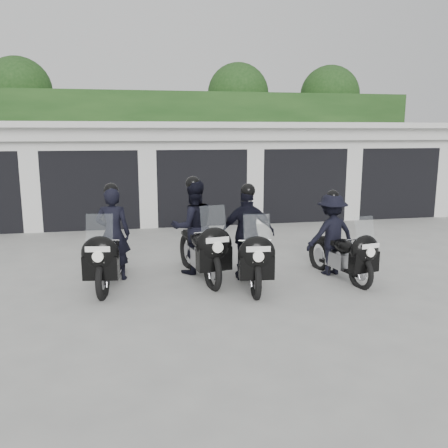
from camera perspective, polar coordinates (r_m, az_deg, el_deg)
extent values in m
plane|color=#A2A29C|center=(8.63, 3.07, -7.18)|extent=(80.00, 80.00, 0.00)
cube|color=silver|center=(16.61, -4.22, 6.54)|extent=(16.00, 6.00, 2.80)
cube|color=silver|center=(16.36, -4.21, 11.66)|extent=(16.40, 6.80, 0.16)
cube|color=silver|center=(13.34, -2.52, 10.84)|extent=(16.40, 0.12, 0.40)
cube|color=black|center=(13.81, -2.58, 0.29)|extent=(16.00, 0.06, 0.24)
cube|color=silver|center=(13.89, -22.13, 4.88)|extent=(0.50, 0.50, 2.80)
cube|color=black|center=(14.76, -15.37, 4.44)|extent=(2.60, 2.60, 2.20)
cube|color=silver|center=(13.62, -15.97, 9.80)|extent=(2.60, 0.50, 0.60)
cube|color=silver|center=(13.65, -9.20, 5.46)|extent=(0.50, 0.50, 2.80)
cube|color=black|center=(14.86, -3.33, 4.86)|extent=(2.60, 2.60, 2.20)
cube|color=silver|center=(13.74, -2.77, 10.21)|extent=(2.60, 0.50, 0.60)
cube|color=silver|center=(14.11, 3.53, 5.76)|extent=(0.50, 0.50, 2.80)
cube|color=black|center=(15.60, 8.06, 5.06)|extent=(2.60, 2.60, 2.20)
cube|color=silver|center=(14.53, 9.60, 10.12)|extent=(2.60, 0.50, 0.60)
cube|color=silver|center=(15.21, 14.96, 5.78)|extent=(0.50, 0.50, 2.80)
cube|color=black|center=(16.88, 18.08, 5.08)|extent=(2.60, 2.60, 2.20)
cube|color=silver|center=(15.90, 20.25, 9.67)|extent=(2.60, 0.50, 0.60)
cube|color=silver|center=(16.81, 24.53, 5.63)|extent=(0.50, 0.50, 2.80)
cube|color=#193A15|center=(20.54, -5.67, 9.47)|extent=(20.00, 2.00, 4.30)
sphere|color=#193A15|center=(22.44, -23.52, 14.51)|extent=(2.80, 2.80, 2.80)
cylinder|color=black|center=(22.40, -22.98, 7.50)|extent=(0.24, 0.24, 3.30)
sphere|color=#193A15|center=(22.57, 1.69, 15.37)|extent=(2.80, 2.80, 2.80)
cylinder|color=black|center=(22.53, 1.65, 8.38)|extent=(0.24, 0.24, 3.30)
sphere|color=#193A15|center=(23.99, 12.59, 14.86)|extent=(2.80, 2.80, 2.80)
cylinder|color=black|center=(23.95, 12.31, 8.29)|extent=(0.24, 0.24, 3.30)
torus|color=black|center=(8.09, -14.39, -6.51)|extent=(0.22, 0.72, 0.71)
torus|color=black|center=(9.42, -12.58, -3.94)|extent=(0.22, 0.72, 0.71)
cube|color=#A4A4A9|center=(8.75, -13.41, -4.66)|extent=(0.34, 0.57, 0.31)
cube|color=black|center=(8.78, -13.39, -5.68)|extent=(0.28, 1.27, 0.06)
ellipsoid|color=black|center=(8.51, -13.73, -2.80)|extent=(0.40, 0.61, 0.28)
cube|color=black|center=(8.91, -13.20, -2.04)|extent=(0.34, 0.57, 0.10)
ellipsoid|color=black|center=(7.90, -14.67, -3.49)|extent=(0.66, 0.42, 0.59)
cube|color=black|center=(7.95, -14.59, -5.06)|extent=(0.60, 0.30, 0.39)
cube|color=#B2BFC6|center=(7.84, -14.76, -0.66)|extent=(0.44, 0.18, 0.50)
cylinder|color=silver|center=(8.04, -14.43, -1.93)|extent=(0.55, 0.12, 0.03)
cube|color=white|center=(7.71, -14.98, -2.95)|extent=(0.39, 0.08, 0.09)
cube|color=white|center=(7.78, -14.87, -4.16)|extent=(0.18, 0.04, 0.10)
imported|color=black|center=(8.90, -13.21, -1.16)|extent=(0.68, 0.51, 1.72)
sphere|color=black|center=(8.77, -13.44, 3.98)|extent=(0.26, 0.26, 0.26)
torus|color=black|center=(8.28, -1.40, -5.65)|extent=(0.24, 0.76, 0.75)
torus|color=black|center=(9.63, -4.45, -3.29)|extent=(0.24, 0.76, 0.75)
cube|color=#A4A4A9|center=(8.95, -3.09, -3.91)|extent=(0.36, 0.60, 0.33)
cube|color=black|center=(8.97, -3.04, -4.95)|extent=(0.32, 1.32, 0.06)
ellipsoid|color=black|center=(8.70, -2.75, -1.97)|extent=(0.43, 0.64, 0.29)
cube|color=black|center=(9.11, -3.65, -1.26)|extent=(0.36, 0.60, 0.10)
ellipsoid|color=black|center=(8.08, -1.22, -2.54)|extent=(0.70, 0.45, 0.61)
cube|color=black|center=(8.14, -1.21, -4.15)|extent=(0.62, 0.33, 0.41)
cube|color=#B2BFC6|center=(8.02, -1.30, 0.36)|extent=(0.46, 0.20, 0.52)
cylinder|color=silver|center=(8.23, -1.72, -0.98)|extent=(0.57, 0.13, 0.03)
cube|color=white|center=(7.89, -0.78, -1.95)|extent=(0.41, 0.09, 0.09)
cube|color=white|center=(7.96, -0.85, -3.19)|extent=(0.18, 0.05, 0.10)
imported|color=black|center=(9.10, -3.70, -0.37)|extent=(0.98, 0.83, 1.80)
sphere|color=black|center=(8.97, -3.77, 4.91)|extent=(0.28, 0.28, 0.28)
torus|color=black|center=(7.88, 3.83, -6.66)|extent=(0.18, 0.72, 0.71)
torus|color=black|center=(9.21, 2.46, -4.02)|extent=(0.18, 0.72, 0.71)
cube|color=#A4A4A9|center=(8.55, 3.08, -4.76)|extent=(0.31, 0.56, 0.31)
cube|color=black|center=(8.57, 3.08, -5.80)|extent=(0.21, 1.27, 0.06)
ellipsoid|color=black|center=(8.30, 3.26, -2.88)|extent=(0.37, 0.59, 0.28)
cube|color=black|center=(8.70, 2.86, -2.09)|extent=(0.31, 0.56, 0.10)
ellipsoid|color=black|center=(7.68, 3.96, -3.58)|extent=(0.64, 0.38, 0.58)
cube|color=black|center=(7.74, 3.94, -5.19)|extent=(0.58, 0.27, 0.39)
cube|color=#B2BFC6|center=(7.62, 3.96, -0.69)|extent=(0.44, 0.16, 0.50)
cylinder|color=silver|center=(7.83, 3.75, -1.98)|extent=(0.54, 0.09, 0.03)
cube|color=white|center=(7.50, 4.17, -3.04)|extent=(0.39, 0.06, 0.09)
cube|color=white|center=(7.57, 4.12, -4.27)|extent=(0.18, 0.03, 0.10)
imported|color=black|center=(8.69, 2.85, -1.20)|extent=(1.06, 0.67, 1.71)
sphere|color=black|center=(8.56, 2.90, 4.04)|extent=(0.26, 0.26, 0.26)
torus|color=black|center=(8.67, 16.10, -5.62)|extent=(0.23, 0.65, 0.65)
torus|color=black|center=(9.65, 11.34, -3.70)|extent=(0.23, 0.65, 0.65)
cube|color=#A4A4A9|center=(9.15, 13.54, -4.21)|extent=(0.32, 0.52, 0.28)
cube|color=black|center=(9.17, 13.57, -5.09)|extent=(0.30, 1.15, 0.05)
ellipsoid|color=black|center=(8.96, 14.20, -2.57)|extent=(0.38, 0.56, 0.26)
cube|color=black|center=(9.25, 12.79, -1.96)|extent=(0.32, 0.52, 0.09)
ellipsoid|color=black|center=(8.51, 16.55, -3.04)|extent=(0.61, 0.40, 0.53)
cube|color=black|center=(8.56, 16.48, -4.37)|extent=(0.54, 0.29, 0.36)
cube|color=#B2BFC6|center=(8.45, 16.57, -0.66)|extent=(0.40, 0.18, 0.45)
cylinder|color=silver|center=(8.61, 15.87, -1.75)|extent=(0.49, 0.12, 0.02)
cube|color=white|center=(8.37, 17.25, -2.56)|extent=(0.35, 0.08, 0.08)
cube|color=white|center=(8.43, 17.07, -3.57)|extent=(0.16, 0.05, 0.09)
imported|color=black|center=(9.24, 12.76, -1.20)|extent=(1.09, 0.71, 1.56)
sphere|color=black|center=(9.12, 12.95, 3.29)|extent=(0.24, 0.24, 0.24)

